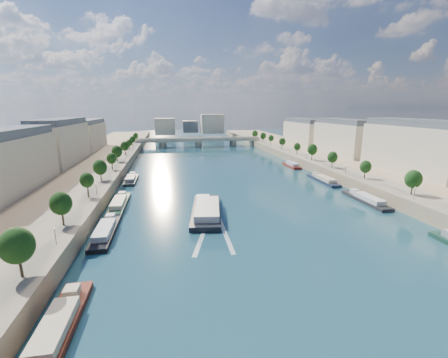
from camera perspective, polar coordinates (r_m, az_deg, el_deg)
name	(u,v)px	position (r m, az deg, el deg)	size (l,w,h in m)	color
ground	(227,182)	(143.98, 0.60, -0.52)	(700.00, 700.00, 0.00)	#0E303E
quay_left	(66,183)	(147.82, -27.95, -0.75)	(44.00, 520.00, 5.00)	#9E8460
quay_right	(362,171)	(172.17, 24.84, 1.39)	(44.00, 520.00, 5.00)	#9E8460
pave_left	(101,176)	(143.42, -22.34, 0.47)	(14.00, 520.00, 0.10)	gray
pave_right	(336,167)	(163.52, 20.62, 2.11)	(14.00, 520.00, 0.10)	gray
trees_left	(106,163)	(143.91, -21.60, 2.79)	(4.80, 268.80, 8.26)	#382B1E
trees_right	(324,154)	(170.16, 18.48, 4.55)	(4.80, 268.80, 8.26)	#382B1E
lamps_left	(107,175)	(132.37, -21.39, 0.75)	(0.36, 200.36, 4.28)	black
lamps_right	(324,161)	(165.05, 18.47, 3.35)	(0.36, 200.36, 4.28)	black
buildings_left	(40,149)	(160.98, -31.69, 4.92)	(16.00, 226.00, 23.20)	beige
buildings_right	(372,141)	(187.39, 26.43, 6.45)	(16.00, 226.00, 23.20)	beige
skyline	(194,125)	(358.44, -5.78, 10.17)	(79.00, 42.00, 22.00)	beige
bridge	(199,141)	(274.79, -4.87, 7.21)	(112.00, 12.00, 8.15)	#C1B79E
tour_barge	(206,210)	(100.64, -3.36, -6.00)	(13.83, 33.15, 4.36)	black
wake	(214,234)	(85.91, -1.93, -10.42)	(11.39, 26.02, 0.04)	silver
moored_barges_left	(103,237)	(88.34, -22.07, -10.18)	(5.00, 155.53, 3.60)	#161831
moored_barges_right	(374,204)	(121.84, 26.66, -4.19)	(5.00, 166.31, 3.60)	black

